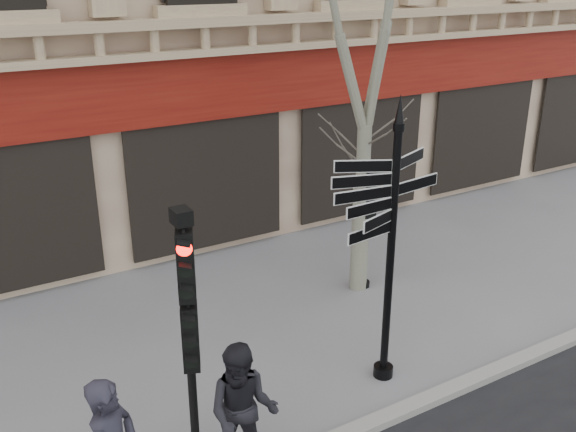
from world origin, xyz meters
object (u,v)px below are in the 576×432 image
traffic_signal_secondary (367,206)px  pedestrian_b (243,412)px  fingerpost (394,197)px  traffic_signal_main (187,310)px

traffic_signal_secondary → pedestrian_b: traffic_signal_secondary is taller
fingerpost → traffic_signal_main: fingerpost is taller
fingerpost → pedestrian_b: 3.45m
pedestrian_b → fingerpost: bearing=49.2°
fingerpost → traffic_signal_secondary: size_ratio=1.80×
fingerpost → pedestrian_b: bearing=-162.9°
traffic_signal_main → pedestrian_b: traffic_signal_main is taller
traffic_signal_main → pedestrian_b: bearing=-30.0°
traffic_signal_secondary → traffic_signal_main: bearing=-126.8°
traffic_signal_secondary → fingerpost: bearing=-97.8°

